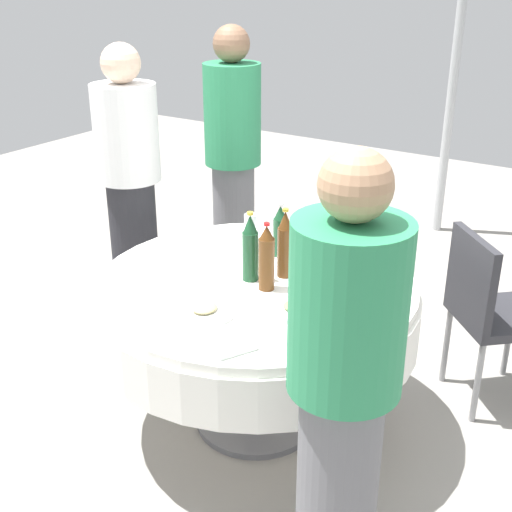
{
  "coord_description": "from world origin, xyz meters",
  "views": [
    {
      "loc": [
        2.19,
        1.43,
        2.0
      ],
      "look_at": [
        0.0,
        0.0,
        0.85
      ],
      "focal_mm": 47.43,
      "sensor_mm": 36.0,
      "label": 1
    }
  ],
  "objects_px": {
    "plate_north": "(295,309)",
    "plate_left": "(204,311)",
    "wine_glass_right": "(276,225)",
    "wine_glass_mid": "(251,223)",
    "bottle_brown_south": "(285,245)",
    "bottle_brown_front": "(267,259)",
    "chair_mid": "(487,305)",
    "wine_glass_outer": "(367,237)",
    "bottle_dark_green_east": "(250,249)",
    "dining_table": "(256,310)",
    "person_front": "(131,191)",
    "person_east": "(343,393)",
    "bottle_dark_green_right": "(280,231)",
    "person_south": "(233,161)"
  },
  "relations": [
    {
      "from": "bottle_brown_front",
      "to": "plate_north",
      "type": "relative_size",
      "value": 1.32
    },
    {
      "from": "bottle_brown_front",
      "to": "chair_mid",
      "type": "distance_m",
      "value": 1.13
    },
    {
      "from": "bottle_brown_front",
      "to": "bottle_dark_green_east",
      "type": "bearing_deg",
      "value": -110.08
    },
    {
      "from": "bottle_dark_green_east",
      "to": "plate_north",
      "type": "distance_m",
      "value": 0.36
    },
    {
      "from": "plate_north",
      "to": "plate_left",
      "type": "bearing_deg",
      "value": -54.04
    },
    {
      "from": "bottle_dark_green_right",
      "to": "wine_glass_right",
      "type": "xyz_separation_m",
      "value": [
        -0.08,
        -0.07,
        -0.01
      ]
    },
    {
      "from": "dining_table",
      "to": "wine_glass_mid",
      "type": "distance_m",
      "value": 0.48
    },
    {
      "from": "dining_table",
      "to": "person_south",
      "type": "height_order",
      "value": "person_south"
    },
    {
      "from": "bottle_dark_green_right",
      "to": "wine_glass_right",
      "type": "bearing_deg",
      "value": -137.91
    },
    {
      "from": "wine_glass_right",
      "to": "person_south",
      "type": "bearing_deg",
      "value": -133.66
    },
    {
      "from": "person_east",
      "to": "person_front",
      "type": "relative_size",
      "value": 0.96
    },
    {
      "from": "bottle_dark_green_east",
      "to": "bottle_brown_south",
      "type": "relative_size",
      "value": 0.99
    },
    {
      "from": "plate_north",
      "to": "dining_table",
      "type": "bearing_deg",
      "value": -118.43
    },
    {
      "from": "bottle_dark_green_east",
      "to": "wine_glass_right",
      "type": "height_order",
      "value": "bottle_dark_green_east"
    },
    {
      "from": "wine_glass_mid",
      "to": "person_front",
      "type": "relative_size",
      "value": 0.09
    },
    {
      "from": "wine_glass_right",
      "to": "plate_north",
      "type": "relative_size",
      "value": 0.65
    },
    {
      "from": "bottle_brown_front",
      "to": "wine_glass_right",
      "type": "height_order",
      "value": "bottle_brown_front"
    },
    {
      "from": "dining_table",
      "to": "plate_north",
      "type": "relative_size",
      "value": 6.33
    },
    {
      "from": "person_east",
      "to": "person_front",
      "type": "height_order",
      "value": "person_front"
    },
    {
      "from": "bottle_dark_green_east",
      "to": "bottle_brown_front",
      "type": "height_order",
      "value": "bottle_dark_green_east"
    },
    {
      "from": "wine_glass_mid",
      "to": "plate_north",
      "type": "xyz_separation_m",
      "value": [
        0.48,
        0.53,
        -0.1
      ]
    },
    {
      "from": "plate_left",
      "to": "plate_north",
      "type": "distance_m",
      "value": 0.36
    },
    {
      "from": "wine_glass_outer",
      "to": "chair_mid",
      "type": "height_order",
      "value": "wine_glass_outer"
    },
    {
      "from": "bottle_dark_green_right",
      "to": "plate_north",
      "type": "xyz_separation_m",
      "value": [
        0.44,
        0.34,
        -0.11
      ]
    },
    {
      "from": "wine_glass_right",
      "to": "person_front",
      "type": "bearing_deg",
      "value": -89.58
    },
    {
      "from": "plate_north",
      "to": "person_front",
      "type": "bearing_deg",
      "value": -110.99
    },
    {
      "from": "plate_north",
      "to": "person_east",
      "type": "relative_size",
      "value": 0.14
    },
    {
      "from": "dining_table",
      "to": "chair_mid",
      "type": "xyz_separation_m",
      "value": [
        -0.75,
        0.8,
        -0.07
      ]
    },
    {
      "from": "wine_glass_outer",
      "to": "plate_north",
      "type": "height_order",
      "value": "wine_glass_outer"
    },
    {
      "from": "bottle_dark_green_east",
      "to": "person_south",
      "type": "bearing_deg",
      "value": -141.95
    },
    {
      "from": "wine_glass_right",
      "to": "chair_mid",
      "type": "distance_m",
      "value": 1.06
    },
    {
      "from": "bottle_dark_green_east",
      "to": "wine_glass_right",
      "type": "distance_m",
      "value": 0.39
    },
    {
      "from": "wine_glass_outer",
      "to": "dining_table",
      "type": "bearing_deg",
      "value": -33.63
    },
    {
      "from": "bottle_dark_green_right",
      "to": "plate_north",
      "type": "distance_m",
      "value": 0.56
    },
    {
      "from": "bottle_dark_green_east",
      "to": "person_east",
      "type": "bearing_deg",
      "value": 49.86
    },
    {
      "from": "wine_glass_right",
      "to": "dining_table",
      "type": "bearing_deg",
      "value": 18.97
    },
    {
      "from": "person_front",
      "to": "bottle_brown_south",
      "type": "bearing_deg",
      "value": -83.83
    },
    {
      "from": "wine_glass_right",
      "to": "wine_glass_mid",
      "type": "xyz_separation_m",
      "value": [
        0.04,
        -0.12,
        -0.0
      ]
    },
    {
      "from": "wine_glass_right",
      "to": "wine_glass_mid",
      "type": "relative_size",
      "value": 0.97
    },
    {
      "from": "bottle_brown_south",
      "to": "wine_glass_mid",
      "type": "distance_m",
      "value": 0.39
    },
    {
      "from": "dining_table",
      "to": "bottle_dark_green_east",
      "type": "height_order",
      "value": "bottle_dark_green_east"
    },
    {
      "from": "bottle_brown_front",
      "to": "wine_glass_mid",
      "type": "distance_m",
      "value": 0.5
    },
    {
      "from": "bottle_brown_south",
      "to": "wine_glass_mid",
      "type": "xyz_separation_m",
      "value": [
        -0.22,
        -0.32,
        -0.04
      ]
    },
    {
      "from": "person_south",
      "to": "chair_mid",
      "type": "relative_size",
      "value": 1.92
    },
    {
      "from": "wine_glass_right",
      "to": "bottle_dark_green_right",
      "type": "bearing_deg",
      "value": 42.09
    },
    {
      "from": "chair_mid",
      "to": "dining_table",
      "type": "bearing_deg",
      "value": -90.0
    },
    {
      "from": "person_front",
      "to": "wine_glass_right",
      "type": "bearing_deg",
      "value": -70.75
    },
    {
      "from": "plate_north",
      "to": "person_east",
      "type": "distance_m",
      "value": 0.67
    },
    {
      "from": "bottle_dark_green_east",
      "to": "plate_north",
      "type": "xyz_separation_m",
      "value": [
        0.15,
        0.31,
        -0.13
      ]
    },
    {
      "from": "wine_glass_outer",
      "to": "plate_left",
      "type": "distance_m",
      "value": 0.88
    }
  ]
}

